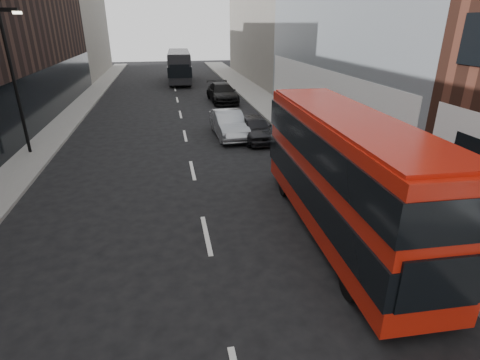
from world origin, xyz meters
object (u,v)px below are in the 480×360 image
red_bus (344,170)px  car_c (222,93)px  grey_bus (179,66)px  car_b (229,124)px  car_a (255,128)px  street_lamp (14,74)px

red_bus → car_c: red_bus is taller
grey_bus → car_b: bearing=-83.4°
red_bus → car_c: bearing=93.1°
red_bus → car_c: size_ratio=1.83×
car_c → red_bus: bearing=-91.4°
grey_bus → car_a: size_ratio=2.54×
street_lamp → car_c: bearing=45.4°
grey_bus → red_bus: bearing=-82.3°
red_bus → car_b: (-1.67, 12.00, -1.44)m
red_bus → car_b: bearing=99.9°
grey_bus → car_c: size_ratio=1.99×
street_lamp → car_a: size_ratio=1.64×
red_bus → car_a: red_bus is taller
street_lamp → car_b: 11.47m
red_bus → car_a: bearing=93.4°
grey_bus → street_lamp: bearing=-107.6°
street_lamp → grey_bus: bearing=70.3°
red_bus → car_b: size_ratio=2.10×
grey_bus → car_c: 13.33m
red_bus → car_c: (-0.42, 22.94, -1.43)m
red_bus → grey_bus: size_ratio=0.92×
car_a → car_b: bearing=140.2°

